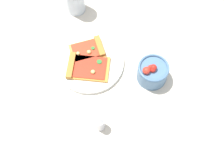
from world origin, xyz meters
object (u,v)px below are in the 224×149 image
(plate, at_px, (90,62))
(paper_napkin, at_px, (149,134))
(pepper_shaker, at_px, (100,123))
(salad_bowl, at_px, (152,72))
(pizza_slice_near, at_px, (85,67))
(pizza_slice_far, at_px, (90,49))

(plate, relative_size, paper_napkin, 2.04)
(plate, relative_size, pepper_shaker, 3.21)
(salad_bowl, height_order, pepper_shaker, salad_bowl)
(plate, height_order, pizza_slice_near, pizza_slice_near)
(paper_napkin, bearing_deg, pizza_slice_near, -124.94)
(pizza_slice_far, distance_m, pepper_shaker, 0.27)
(pizza_slice_near, relative_size, salad_bowl, 1.48)
(pepper_shaker, bearing_deg, salad_bowl, 147.89)
(paper_napkin, xyz_separation_m, pepper_shaker, (0.01, -0.15, 0.03))
(pizza_slice_near, bearing_deg, plate, 165.63)
(pizza_slice_far, bearing_deg, salad_bowl, 77.79)
(plate, xyz_separation_m, pizza_slice_far, (-0.04, -0.01, 0.01))
(paper_napkin, bearing_deg, pizza_slice_far, -134.22)
(pizza_slice_near, xyz_separation_m, salad_bowl, (-0.02, 0.22, 0.02))
(plate, bearing_deg, pizza_slice_near, -14.37)
(pizza_slice_near, xyz_separation_m, pepper_shaker, (0.18, 0.10, 0.02))
(plate, xyz_separation_m, pepper_shaker, (0.21, 0.09, 0.03))
(pizza_slice_far, xyz_separation_m, pepper_shaker, (0.25, 0.10, 0.02))
(pepper_shaker, bearing_deg, paper_napkin, 93.17)
(pizza_slice_near, height_order, pepper_shaker, pepper_shaker)
(pizza_slice_near, relative_size, pizza_slice_far, 1.08)
(plate, bearing_deg, paper_napkin, 49.66)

